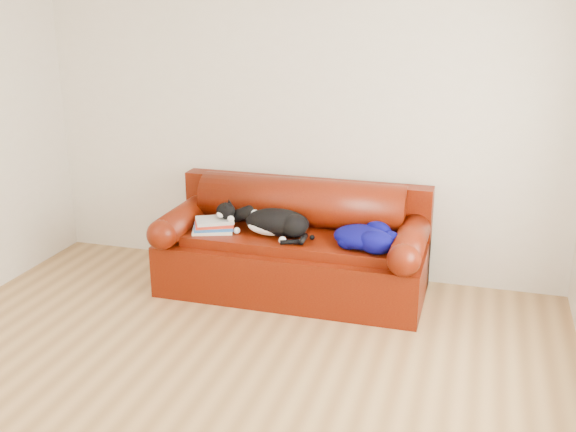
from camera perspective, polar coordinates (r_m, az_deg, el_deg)
name	(u,v)px	position (r m, az deg, el deg)	size (l,w,h in m)	color
ground	(210,384)	(4.33, -6.61, -13.95)	(4.50, 4.50, 0.00)	brown
room_shell	(222,117)	(3.70, -5.65, 8.33)	(4.52, 4.02, 2.61)	beige
sofa_base	(293,264)	(5.45, 0.43, -4.05)	(2.10, 0.90, 0.50)	#410702
sofa_back	(301,219)	(5.56, 1.13, -0.24)	(2.10, 1.01, 0.88)	#410702
book_stack	(214,225)	(5.42, -6.32, -0.77)	(0.38, 0.34, 0.10)	beige
cat	(276,223)	(5.27, -1.06, -0.58)	(0.70, 0.45, 0.27)	black
blanket	(365,236)	(5.10, 6.55, -1.70)	(0.58, 0.59, 0.17)	#02044D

